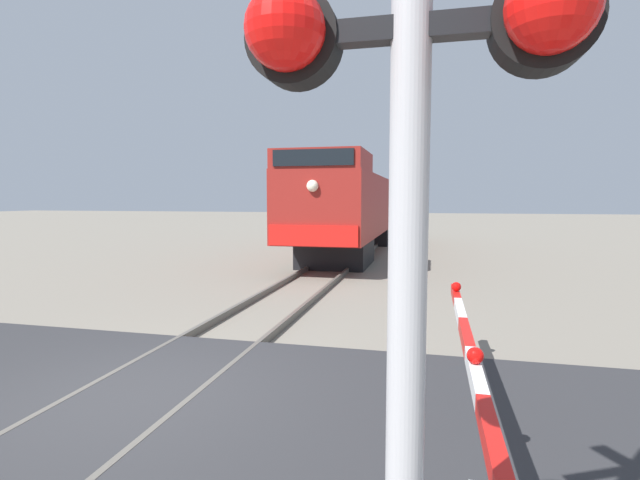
# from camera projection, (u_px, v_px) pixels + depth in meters

# --- Properties ---
(ground_plane) EXTENTS (160.00, 160.00, 0.00)m
(ground_plane) POSITION_uv_depth(u_px,v_px,m) (134.00, 406.00, 5.73)
(ground_plane) COLOR gray
(rail_track_left) EXTENTS (0.08, 80.00, 0.15)m
(rail_track_left) POSITION_uv_depth(u_px,v_px,m) (83.00, 395.00, 5.89)
(rail_track_left) COLOR #59544C
(rail_track_left) RESTS_ON ground_plane
(rail_track_right) EXTENTS (0.08, 80.00, 0.15)m
(rail_track_right) POSITION_uv_depth(u_px,v_px,m) (187.00, 406.00, 5.56)
(rail_track_right) COLOR #59544C
(rail_track_right) RESTS_ON ground_plane
(road_surface) EXTENTS (36.00, 4.69, 0.15)m
(road_surface) POSITION_uv_depth(u_px,v_px,m) (133.00, 400.00, 5.72)
(road_surface) COLOR #2D2D30
(road_surface) RESTS_ON ground_plane
(locomotive) EXTENTS (2.92, 16.39, 4.04)m
(locomotive) POSITION_uv_depth(u_px,v_px,m) (354.00, 208.00, 21.77)
(locomotive) COLOR black
(locomotive) RESTS_ON ground_plane
(crossing_signal) EXTENTS (1.18, 0.33, 4.31)m
(crossing_signal) POSITION_uv_depth(u_px,v_px,m) (409.00, 142.00, 1.62)
(crossing_signal) COLOR #ADADB2
(crossing_signal) RESTS_ON ground_plane
(crossing_gate) EXTENTS (0.36, 6.27, 1.28)m
(crossing_gate) POSITION_uv_depth(u_px,v_px,m) (489.00, 477.00, 2.90)
(crossing_gate) COLOR silver
(crossing_gate) RESTS_ON ground_plane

